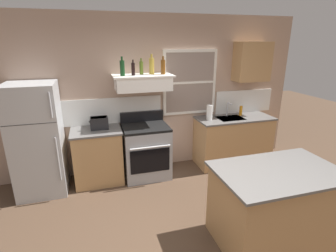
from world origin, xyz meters
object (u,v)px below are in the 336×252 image
(bottle_dark_green_wine, at_px, (122,68))
(bottle_amber_wine, at_px, (163,67))
(bottle_olive_oil_square, at_px, (141,68))
(refrigerator, at_px, (38,140))
(bottle_champagne_gold_foil, at_px, (152,66))
(stove_range, at_px, (146,151))
(kitchen_island, at_px, (274,205))
(paper_towel_roll, at_px, (209,112))
(dish_soap_bottle, at_px, (241,111))
(bottle_balsamic_dark, at_px, (133,69))
(toaster, at_px, (99,123))

(bottle_dark_green_wine, distance_m, bottle_amber_wine, 0.66)
(bottle_amber_wine, bearing_deg, bottle_olive_oil_square, 167.72)
(refrigerator, bearing_deg, bottle_champagne_gold_foil, 5.03)
(stove_range, relative_size, bottle_olive_oil_square, 4.28)
(bottle_olive_oil_square, distance_m, bottle_amber_wine, 0.35)
(bottle_dark_green_wine, bearing_deg, kitchen_island, -54.47)
(paper_towel_roll, distance_m, dish_soap_bottle, 0.71)
(refrigerator, distance_m, dish_soap_bottle, 3.54)
(bottle_balsamic_dark, xyz_separation_m, bottle_olive_oil_square, (0.15, 0.10, 0.01))
(toaster, xyz_separation_m, dish_soap_bottle, (2.62, 0.06, -0.01))
(toaster, height_order, bottle_balsamic_dark, bottle_balsamic_dark)
(stove_range, relative_size, bottle_dark_green_wine, 3.72)
(bottle_amber_wine, distance_m, kitchen_island, 2.58)
(stove_range, relative_size, dish_soap_bottle, 6.06)
(stove_range, xyz_separation_m, kitchen_island, (1.10, -1.95, -0.01))
(toaster, relative_size, bottle_balsamic_dark, 1.22)
(bottle_olive_oil_square, xyz_separation_m, bottle_champagne_gold_foil, (0.17, -0.01, 0.03))
(dish_soap_bottle, bearing_deg, paper_towel_roll, -171.86)
(toaster, distance_m, kitchen_island, 2.79)
(paper_towel_roll, bearing_deg, toaster, 178.81)
(bottle_olive_oil_square, bearing_deg, bottle_balsamic_dark, -146.63)
(dish_soap_bottle, distance_m, kitchen_island, 2.30)
(bottle_olive_oil_square, relative_size, paper_towel_roll, 0.94)
(bottle_olive_oil_square, xyz_separation_m, bottle_amber_wine, (0.34, -0.07, 0.01))
(kitchen_island, bearing_deg, bottle_champagne_gold_foil, 114.22)
(stove_range, distance_m, kitchen_island, 2.24)
(stove_range, distance_m, bottle_amber_wine, 1.44)
(bottle_champagne_gold_foil, bearing_deg, stove_range, -139.65)
(toaster, xyz_separation_m, bottle_olive_oil_square, (0.73, 0.07, 0.84))
(paper_towel_roll, bearing_deg, dish_soap_bottle, 8.14)
(kitchen_island, bearing_deg, bottle_amber_wine, 110.70)
(bottle_olive_oil_square, distance_m, bottle_champagne_gold_foil, 0.17)
(refrigerator, bearing_deg, bottle_amber_wine, 2.77)
(stove_range, height_order, bottle_dark_green_wine, bottle_dark_green_wine)
(toaster, bearing_deg, bottle_dark_green_wine, -4.83)
(bottle_olive_oil_square, relative_size, dish_soap_bottle, 1.42)
(paper_towel_roll, height_order, dish_soap_bottle, paper_towel_roll)
(bottle_dark_green_wine, height_order, dish_soap_bottle, bottle_dark_green_wine)
(stove_range, xyz_separation_m, bottle_amber_wine, (0.33, 0.07, 1.40))
(paper_towel_roll, bearing_deg, bottle_amber_wine, 177.58)
(refrigerator, xyz_separation_m, bottle_balsamic_dark, (1.49, 0.07, 1.00))
(stove_range, height_order, dish_soap_bottle, same)
(stove_range, relative_size, bottle_champagne_gold_foil, 3.44)
(stove_range, distance_m, paper_towel_roll, 1.32)
(bottle_amber_wine, bearing_deg, bottle_champagne_gold_foil, 160.10)
(bottle_balsamic_dark, bearing_deg, dish_soap_bottle, 2.46)
(bottle_champagne_gold_foil, xyz_separation_m, bottle_amber_wine, (0.17, -0.06, -0.01))
(bottle_balsamic_dark, relative_size, dish_soap_bottle, 1.35)
(refrigerator, height_order, bottle_amber_wine, bottle_amber_wine)
(toaster, xyz_separation_m, kitchen_island, (1.84, -2.03, -0.55))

